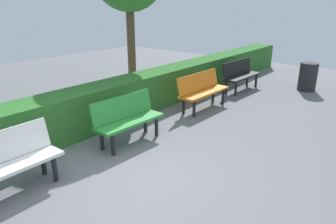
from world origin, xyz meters
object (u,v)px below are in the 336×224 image
object	(u,v)px
bench_orange	(202,89)
bench_green	(127,118)
bench_black	(240,74)
trash_bin	(308,77)

from	to	relation	value
bench_orange	bench_green	bearing A→B (deg)	1.52
bench_black	trash_bin	bearing A→B (deg)	129.24
bench_black	trash_bin	world-z (taller)	bench_black
bench_orange	trash_bin	xyz separation A→B (m)	(-3.34, 1.52, -0.08)
bench_green	trash_bin	size ratio (longest dim) A/B	1.71
bench_green	trash_bin	world-z (taller)	bench_green
bench_black	bench_orange	size ratio (longest dim) A/B	0.99
bench_black	bench_orange	xyz separation A→B (m)	(2.15, 0.06, 0.00)
bench_green	trash_bin	bearing A→B (deg)	167.98
bench_black	bench_green	xyz separation A→B (m)	(4.67, 0.06, -0.00)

